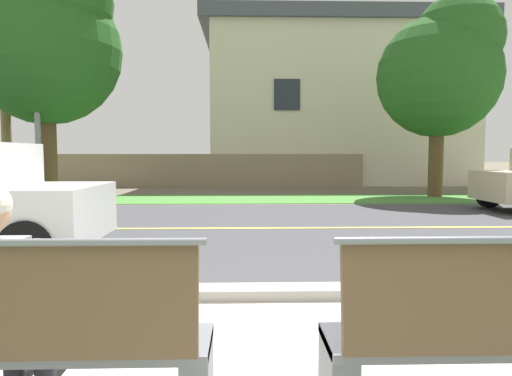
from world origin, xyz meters
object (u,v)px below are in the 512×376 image
object	(u,v)px
shade_tree_left	(443,67)
seated_person_grey	(1,291)
shade_tree_far_left	(49,38)
streetlamp	(39,70)

from	to	relation	value
shade_tree_left	seated_person_grey	bearing A→B (deg)	-121.85
shade_tree_far_left	shade_tree_left	size ratio (longest dim) A/B	1.19
streetlamp	seated_person_grey	bearing A→B (deg)	-67.52
seated_person_grey	shade_tree_far_left	world-z (taller)	shade_tree_far_left
streetlamp	shade_tree_far_left	xyz separation A→B (m)	(0.02, 0.73, 1.10)
shade_tree_far_left	shade_tree_left	distance (m)	12.47
shade_tree_left	streetlamp	bearing A→B (deg)	-176.05
seated_person_grey	streetlamp	size ratio (longest dim) A/B	0.19
shade_tree_far_left	shade_tree_left	world-z (taller)	shade_tree_far_left
seated_person_grey	shade_tree_left	size ratio (longest dim) A/B	0.20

